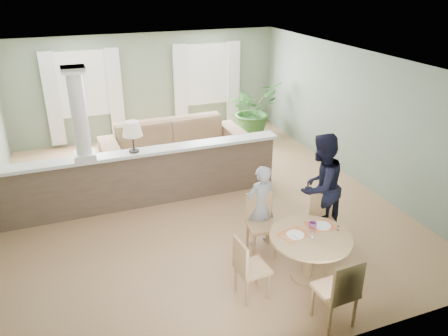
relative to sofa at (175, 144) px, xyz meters
name	(u,v)px	position (x,y,z in m)	size (l,w,h in m)	color
ground	(195,201)	(-0.14, -1.92, -0.48)	(8.00, 8.00, 0.00)	tan
room_shell	(181,102)	(-0.17, -1.29, 1.33)	(7.02, 8.02, 2.71)	gray
pony_wall	(139,171)	(-1.12, -1.72, 0.22)	(5.32, 0.38, 2.70)	brown
sofa	(175,144)	(0.00, 0.00, 0.00)	(3.30, 1.29, 0.96)	#8B654C
houseplant	(253,109)	(2.42, 1.06, 0.26)	(1.33, 1.16, 1.48)	#376E2C
dining_table	(310,244)	(0.72, -4.71, 0.08)	(1.16, 1.16, 0.80)	tan
chair_far_boy	(260,220)	(0.36, -3.82, 0.05)	(0.49, 0.49, 0.96)	tan
chair_far_man	(323,219)	(1.34, -4.08, 0.01)	(0.46, 0.46, 0.89)	tan
chair_near	(340,290)	(0.55, -5.68, 0.07)	(0.48, 0.48, 1.01)	tan
chair_side	(248,266)	(-0.27, -4.79, 0.02)	(0.44, 0.44, 0.91)	tan
child_person	(260,206)	(0.43, -3.68, 0.21)	(0.51, 0.33, 1.39)	gray
man_person	(320,187)	(1.43, -3.78, 0.42)	(0.88, 0.68, 1.81)	black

